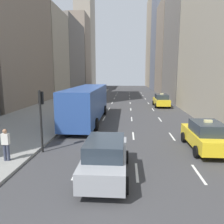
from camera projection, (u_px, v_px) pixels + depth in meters
sidewalk_left at (59, 107)px, 29.42m from camera, size 8.00×66.00×0.15m
lane_markings at (131, 114)px, 24.85m from camera, size 5.72×56.00×0.01m
building_row_left at (57, 38)px, 49.99m from camera, size 6.00×88.03×36.42m
building_row_right at (179, 21)px, 42.49m from camera, size 6.00×84.61×36.25m
taxi_lead at (206, 136)px, 12.93m from camera, size 2.02×4.40×1.87m
taxi_second at (161, 100)px, 29.87m from camera, size 2.02×4.40×1.87m
sedan_black_near at (106, 157)px, 9.56m from camera, size 2.02×4.60×1.77m
city_bus at (87, 103)px, 20.53m from camera, size 2.80×11.61×3.25m
pedestrian_mid_block at (6, 143)px, 10.92m from camera, size 0.36×0.22×1.65m
traffic_light_pole at (41, 111)px, 12.36m from camera, size 0.24×0.42×3.60m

